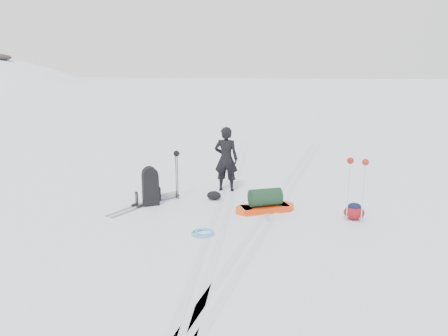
{
  "coord_description": "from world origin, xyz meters",
  "views": [
    {
      "loc": [
        1.66,
        -9.42,
        3.22
      ],
      "look_at": [
        0.0,
        0.03,
        0.95
      ],
      "focal_mm": 35.0,
      "sensor_mm": 36.0,
      "label": 1
    }
  ],
  "objects": [
    {
      "name": "ground",
      "position": [
        0.0,
        0.0,
        0.0
      ],
      "size": [
        200.0,
        200.0,
        0.0
      ],
      "primitive_type": "plane",
      "color": "white",
      "rests_on": "ground"
    },
    {
      "name": "ski_tracks",
      "position": [
        0.61,
        0.88,
        0.0
      ],
      "size": [
        3.38,
        17.97,
        0.01
      ],
      "color": "silver",
      "rests_on": "ground"
    },
    {
      "name": "skier",
      "position": [
        -0.2,
        1.47,
        0.85
      ],
      "size": [
        0.63,
        0.42,
        1.69
      ],
      "primitive_type": "imported",
      "rotation": [
        0.0,
        0.0,
        3.11
      ],
      "color": "black",
      "rests_on": "ground"
    },
    {
      "name": "pulk_sled",
      "position": [
        0.95,
        -0.04,
        0.2
      ],
      "size": [
        1.41,
        0.95,
        0.53
      ],
      "rotation": [
        0.0,
        0.0,
        0.45
      ],
      "color": "red",
      "rests_on": "ground"
    },
    {
      "name": "expedition_rucksack",
      "position": [
        -1.7,
        0.03,
        0.43
      ],
      "size": [
        0.72,
        0.97,
        0.92
      ],
      "rotation": [
        0.0,
        0.0,
        0.54
      ],
      "color": "black",
      "rests_on": "ground"
    },
    {
      "name": "ski_poles_black",
      "position": [
        -1.25,
        0.54,
        0.99
      ],
      "size": [
        0.15,
        0.15,
        1.21
      ],
      "rotation": [
        0.0,
        0.0,
        0.19
      ],
      "color": "black",
      "rests_on": "ground"
    },
    {
      "name": "ski_poles_silver",
      "position": [
        2.85,
        -0.39,
        1.15
      ],
      "size": [
        0.43,
        0.23,
        1.37
      ],
      "rotation": [
        0.0,
        0.0,
        -0.13
      ],
      "color": "silver",
      "rests_on": "ground"
    },
    {
      "name": "touring_skis_grey",
      "position": [
        -2.0,
        -0.25,
        0.01
      ],
      "size": [
        0.94,
        1.68,
        0.06
      ],
      "rotation": [
        0.0,
        0.0,
        1.15
      ],
      "color": "gray",
      "rests_on": "ground"
    },
    {
      "name": "touring_skis_white",
      "position": [
        1.01,
        0.28,
        0.02
      ],
      "size": [
        0.67,
        2.02,
        0.07
      ],
      "rotation": [
        0.0,
        0.0,
        -1.38
      ],
      "color": "#BBBCC2",
      "rests_on": "ground"
    },
    {
      "name": "rope_coil",
      "position": [
        -0.12,
        -1.6,
        0.03
      ],
      "size": [
        0.49,
        0.49,
        0.06
      ],
      "rotation": [
        0.0,
        0.0,
        -0.08
      ],
      "color": "#51A9C5",
      "rests_on": "ground"
    },
    {
      "name": "small_daypack",
      "position": [
        2.87,
        -0.25,
        0.18
      ],
      "size": [
        0.53,
        0.48,
        0.37
      ],
      "rotation": [
        0.0,
        0.0,
        -0.44
      ],
      "color": "maroon",
      "rests_on": "ground"
    },
    {
      "name": "thermos_pair",
      "position": [
        -1.99,
        0.02,
        0.14
      ],
      "size": [
        0.28,
        0.22,
        0.31
      ],
      "rotation": [
        0.0,
        0.0,
        -0.2
      ],
      "color": "#4F5156",
      "rests_on": "ground"
    },
    {
      "name": "stuff_sack",
      "position": [
        -0.35,
        0.62,
        0.11
      ],
      "size": [
        0.4,
        0.34,
        0.22
      ],
      "rotation": [
        0.0,
        0.0,
        -0.24
      ],
      "color": "black",
      "rests_on": "ground"
    }
  ]
}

